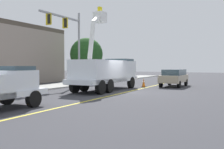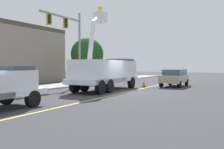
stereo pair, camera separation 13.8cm
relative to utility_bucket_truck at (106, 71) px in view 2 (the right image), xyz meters
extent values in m
plane|color=#38383D|center=(-0.50, -2.22, -1.61)|extent=(120.00, 120.00, 0.00)
cube|color=#9E9E99|center=(-1.39, 6.14, -1.55)|extent=(60.04, 9.96, 0.12)
cube|color=yellow|center=(-0.50, -2.22, -1.61)|extent=(49.73, 5.48, 0.01)
cube|color=white|center=(-0.18, -0.04, -0.71)|extent=(8.42, 3.36, 0.36)
cube|color=white|center=(2.43, 0.24, 0.06)|extent=(2.86, 2.62, 1.60)
cube|color=#384C56|center=(2.63, 0.26, 0.76)|extent=(2.02, 2.28, 0.64)
cube|color=white|center=(-1.16, -0.14, 0.01)|extent=(5.48, 3.04, 1.80)
cube|color=white|center=(-2.10, -0.08, 2.41)|extent=(1.40, 0.79, 3.01)
cube|color=white|center=(-0.55, 0.56, 4.34)|extent=(2.26, 1.15, 1.21)
cube|color=white|center=(0.48, 0.99, 4.67)|extent=(0.90, 0.90, 0.90)
cube|color=yellow|center=(0.48, 0.99, 5.27)|extent=(0.36, 0.24, 0.60)
cylinder|color=black|center=(2.55, 1.39, -1.09)|extent=(1.07, 0.45, 1.04)
cylinder|color=black|center=(2.79, -0.85, -1.09)|extent=(1.07, 0.45, 1.04)
cylinder|color=black|center=(-1.77, 0.92, -1.09)|extent=(1.07, 0.45, 1.04)
cylinder|color=black|center=(-1.53, -1.31, -1.09)|extent=(1.07, 0.45, 1.04)
cylinder|color=black|center=(-3.07, 0.78, -1.09)|extent=(1.07, 0.45, 1.04)
cylinder|color=black|center=(-2.83, -1.45, -1.09)|extent=(1.07, 0.45, 1.04)
cube|color=white|center=(-9.98, -1.09, -0.31)|extent=(2.21, 2.14, 1.10)
cube|color=#384C56|center=(-9.78, -1.07, 0.17)|extent=(1.52, 1.90, 0.56)
cylinder|color=black|center=(-9.47, -0.08, -1.19)|extent=(0.87, 0.39, 0.84)
cylinder|color=black|center=(-9.27, -1.96, -1.19)|extent=(0.87, 0.39, 0.84)
cube|color=tan|center=(6.85, -3.47, -0.82)|extent=(4.97, 2.40, 0.70)
cube|color=#384C56|center=(7.00, -3.46, -0.22)|extent=(3.61, 2.03, 0.60)
cylinder|color=black|center=(5.32, -4.50, -1.27)|extent=(0.70, 0.31, 0.68)
cylinder|color=black|center=(5.13, -2.80, -1.27)|extent=(0.70, 0.31, 0.68)
cylinder|color=black|center=(8.56, -4.15, -1.27)|extent=(0.70, 0.31, 0.68)
cylinder|color=black|center=(8.38, -2.45, -1.27)|extent=(0.70, 0.31, 0.68)
cube|color=black|center=(4.53, -1.28, -1.59)|extent=(0.40, 0.40, 0.04)
cone|color=orange|center=(4.53, -1.28, -1.18)|extent=(0.32, 0.32, 0.79)
cylinder|color=white|center=(4.53, -1.28, -1.10)|extent=(0.20, 0.20, 0.08)
cylinder|color=gray|center=(3.11, 5.62, 2.19)|extent=(0.22, 0.22, 7.61)
cube|color=gray|center=(0.16, 5.30, 5.15)|extent=(5.92, 0.79, 0.16)
cube|color=gold|center=(0.75, 5.36, 4.60)|extent=(0.18, 0.57, 1.00)
cube|color=black|center=(0.76, 5.26, 4.60)|extent=(0.23, 0.34, 0.84)
cube|color=gold|center=(-1.61, 5.11, 4.60)|extent=(0.18, 0.57, 1.00)
cube|color=black|center=(-1.60, 5.01, 4.60)|extent=(0.23, 0.34, 0.84)
cylinder|color=brown|center=(6.85, 7.61, -0.58)|extent=(0.32, 0.32, 2.06)
sphere|color=#1E471C|center=(6.85, 7.61, 1.85)|extent=(4.01, 4.01, 4.01)
camera|label=1|loc=(-17.80, -12.20, 0.48)|focal=41.16mm
camera|label=2|loc=(-17.72, -12.32, 0.48)|focal=41.16mm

